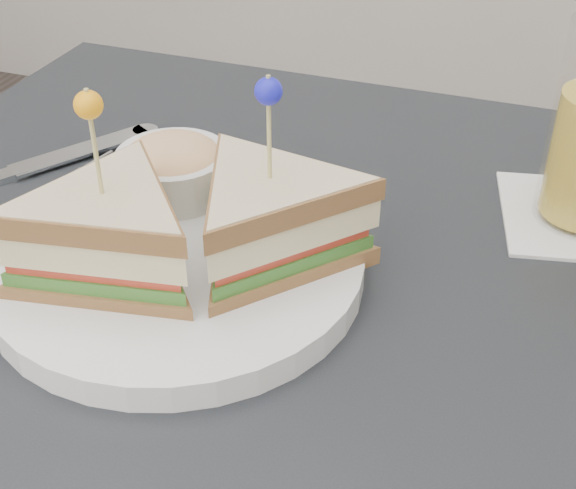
# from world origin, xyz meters

# --- Properties ---
(table) EXTENTS (0.80, 0.80, 0.75)m
(table) POSITION_xyz_m (0.00, 0.00, 0.67)
(table) COLOR black
(table) RESTS_ON ground
(plate_meal) EXTENTS (0.35, 0.35, 0.16)m
(plate_meal) POSITION_xyz_m (-0.07, 0.01, 0.79)
(plate_meal) COLOR white
(plate_meal) RESTS_ON table
(cutlery_fork) EXTENTS (0.06, 0.19, 0.01)m
(cutlery_fork) POSITION_xyz_m (-0.22, 0.07, 0.75)
(cutlery_fork) COLOR white
(cutlery_fork) RESTS_ON table
(cutlery_knife) EXTENTS (0.15, 0.22, 0.01)m
(cutlery_knife) POSITION_xyz_m (-0.27, 0.10, 0.75)
(cutlery_knife) COLOR #B7BEC3
(cutlery_knife) RESTS_ON table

